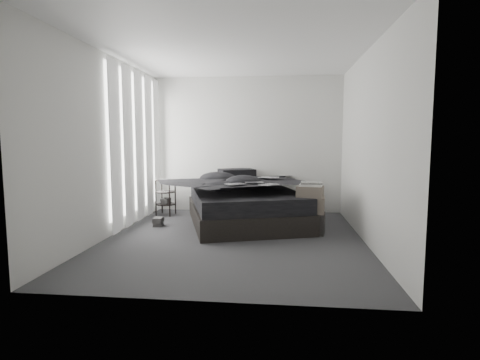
# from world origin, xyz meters

# --- Properties ---
(floor) EXTENTS (3.60, 4.20, 0.01)m
(floor) POSITION_xyz_m (0.00, 0.00, 0.00)
(floor) COLOR #353538
(floor) RESTS_ON ground
(ceiling) EXTENTS (3.60, 4.20, 0.01)m
(ceiling) POSITION_xyz_m (0.00, 0.00, 2.60)
(ceiling) COLOR white
(ceiling) RESTS_ON ground
(wall_back) EXTENTS (3.60, 0.01, 2.60)m
(wall_back) POSITION_xyz_m (0.00, 2.10, 1.30)
(wall_back) COLOR silver
(wall_back) RESTS_ON ground
(wall_front) EXTENTS (3.60, 0.01, 2.60)m
(wall_front) POSITION_xyz_m (0.00, -2.10, 1.30)
(wall_front) COLOR silver
(wall_front) RESTS_ON ground
(wall_left) EXTENTS (0.01, 4.20, 2.60)m
(wall_left) POSITION_xyz_m (-1.80, 0.00, 1.30)
(wall_left) COLOR silver
(wall_left) RESTS_ON ground
(wall_right) EXTENTS (0.01, 4.20, 2.60)m
(wall_right) POSITION_xyz_m (1.80, 0.00, 1.30)
(wall_right) COLOR silver
(wall_right) RESTS_ON ground
(window_left) EXTENTS (0.02, 2.00, 2.30)m
(window_left) POSITION_xyz_m (-1.78, 0.90, 1.35)
(window_left) COLOR white
(window_left) RESTS_ON wall_left
(curtain_left) EXTENTS (0.06, 2.12, 2.48)m
(curtain_left) POSITION_xyz_m (-1.73, 0.90, 1.28)
(curtain_left) COLOR white
(curtain_left) RESTS_ON wall_left
(bed) EXTENTS (2.31, 2.67, 0.31)m
(bed) POSITION_xyz_m (0.06, 1.02, 0.15)
(bed) COLOR black
(bed) RESTS_ON floor
(mattress) EXTENTS (2.23, 2.59, 0.24)m
(mattress) POSITION_xyz_m (0.06, 1.02, 0.43)
(mattress) COLOR black
(mattress) RESTS_ON bed
(duvet) EXTENTS (2.17, 2.35, 0.26)m
(duvet) POSITION_xyz_m (0.08, 0.97, 0.68)
(duvet) COLOR black
(duvet) RESTS_ON mattress
(pillow_lower) EXTENTS (0.79, 0.64, 0.15)m
(pillow_lower) POSITION_xyz_m (-0.26, 1.84, 0.63)
(pillow_lower) COLOR black
(pillow_lower) RESTS_ON mattress
(pillow_upper) EXTENTS (0.76, 0.66, 0.14)m
(pillow_upper) POSITION_xyz_m (-0.18, 1.84, 0.78)
(pillow_upper) COLOR black
(pillow_upper) RESTS_ON pillow_lower
(laptop) EXTENTS (0.37, 0.24, 0.03)m
(laptop) POSITION_xyz_m (0.44, 1.20, 0.83)
(laptop) COLOR silver
(laptop) RESTS_ON duvet
(comic_a) EXTENTS (0.34, 0.33, 0.01)m
(comic_a) POSITION_xyz_m (-0.02, 0.36, 0.82)
(comic_a) COLOR black
(comic_a) RESTS_ON duvet
(comic_b) EXTENTS (0.30, 0.21, 0.01)m
(comic_b) POSITION_xyz_m (0.24, 0.62, 0.82)
(comic_b) COLOR black
(comic_b) RESTS_ON duvet
(comic_c) EXTENTS (0.32, 0.34, 0.01)m
(comic_c) POSITION_xyz_m (0.48, 0.34, 0.83)
(comic_c) COLOR black
(comic_c) RESTS_ON duvet
(side_stand) EXTENTS (0.39, 0.39, 0.65)m
(side_stand) POSITION_xyz_m (-1.47, 1.55, 0.33)
(side_stand) COLOR black
(side_stand) RESTS_ON floor
(papers) EXTENTS (0.26, 0.20, 0.01)m
(papers) POSITION_xyz_m (-1.47, 1.54, 0.66)
(papers) COLOR white
(papers) RESTS_ON side_stand
(floor_books) EXTENTS (0.17, 0.22, 0.14)m
(floor_books) POSITION_xyz_m (-1.32, 0.64, 0.07)
(floor_books) COLOR black
(floor_books) RESTS_ON floor
(box_lower) EXTENTS (0.47, 0.40, 0.31)m
(box_lower) POSITION_xyz_m (1.10, 0.43, 0.16)
(box_lower) COLOR black
(box_lower) RESTS_ON floor
(box_mid) EXTENTS (0.43, 0.35, 0.24)m
(box_mid) POSITION_xyz_m (1.10, 0.42, 0.43)
(box_mid) COLOR #5C5248
(box_mid) RESTS_ON box_lower
(box_upper) EXTENTS (0.43, 0.38, 0.16)m
(box_upper) POSITION_xyz_m (1.09, 0.43, 0.63)
(box_upper) COLOR #5C5248
(box_upper) RESTS_ON box_mid
(art_book_white) EXTENTS (0.36, 0.31, 0.03)m
(art_book_white) POSITION_xyz_m (1.10, 0.43, 0.73)
(art_book_white) COLOR silver
(art_book_white) RESTS_ON box_upper
(art_book_snake) EXTENTS (0.33, 0.27, 0.03)m
(art_book_snake) POSITION_xyz_m (1.10, 0.42, 0.76)
(art_book_snake) COLOR silver
(art_book_snake) RESTS_ON art_book_white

